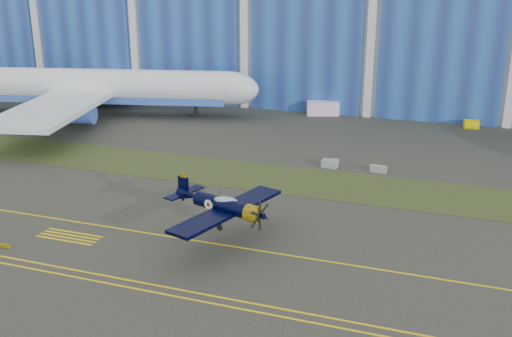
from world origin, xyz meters
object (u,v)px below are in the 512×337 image
(tug, at_px, (471,124))
(warbird, at_px, (222,205))
(shipping_container, at_px, (323,108))
(jetliner, at_px, (90,49))

(tug, bearing_deg, warbird, -122.36)
(warbird, bearing_deg, shipping_container, 110.41)
(jetliner, relative_size, tug, 33.62)
(jetliner, distance_m, shipping_container, 40.37)
(shipping_container, relative_size, tug, 2.43)
(warbird, xyz_separation_m, tug, (20.74, 51.52, -3.09))
(jetliner, bearing_deg, shipping_container, 5.48)
(warbird, relative_size, jetliner, 0.21)
(warbird, relative_size, shipping_container, 2.94)
(warbird, bearing_deg, tug, 84.87)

